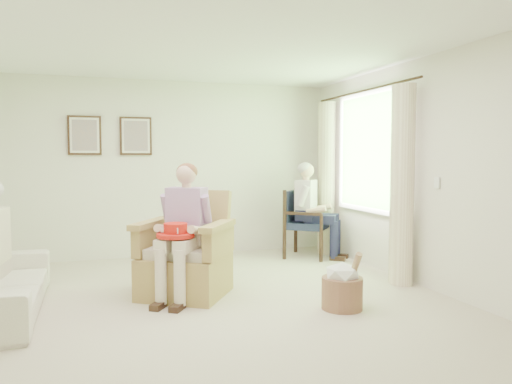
{
  "coord_description": "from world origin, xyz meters",
  "views": [
    {
      "loc": [
        -1.07,
        -4.7,
        1.47
      ],
      "look_at": [
        0.84,
        1.07,
        1.05
      ],
      "focal_mm": 35.0,
      "sensor_mm": 36.0,
      "label": 1
    }
  ],
  "objects_px": {
    "wicker_armchair": "(184,262)",
    "person_wicker": "(186,221)",
    "wood_armchair": "(305,220)",
    "person_dark": "(310,203)",
    "red_hat": "(175,232)",
    "hatbox": "(342,286)"
  },
  "relations": [
    {
      "from": "wicker_armchair",
      "to": "person_wicker",
      "type": "distance_m",
      "value": 0.49
    },
    {
      "from": "wood_armchair",
      "to": "person_dark",
      "type": "xyz_separation_m",
      "value": [
        0.0,
        -0.16,
        0.27
      ]
    },
    {
      "from": "person_wicker",
      "to": "person_dark",
      "type": "relative_size",
      "value": 1.01
    },
    {
      "from": "person_wicker",
      "to": "red_hat",
      "type": "bearing_deg",
      "value": -98.3
    },
    {
      "from": "wicker_armchair",
      "to": "red_hat",
      "type": "distance_m",
      "value": 0.51
    },
    {
      "from": "hatbox",
      "to": "wicker_armchair",
      "type": "bearing_deg",
      "value": 144.13
    },
    {
      "from": "wicker_armchair",
      "to": "person_dark",
      "type": "distance_m",
      "value": 2.54
    },
    {
      "from": "wicker_armchair",
      "to": "wood_armchair",
      "type": "bearing_deg",
      "value": 68.99
    },
    {
      "from": "person_wicker",
      "to": "red_hat",
      "type": "distance_m",
      "value": 0.23
    },
    {
      "from": "red_hat",
      "to": "wood_armchair",
      "type": "bearing_deg",
      "value": 39.53
    },
    {
      "from": "wicker_armchair",
      "to": "person_dark",
      "type": "relative_size",
      "value": 0.81
    },
    {
      "from": "wood_armchair",
      "to": "hatbox",
      "type": "bearing_deg",
      "value": -157.05
    },
    {
      "from": "wood_armchair",
      "to": "person_dark",
      "type": "relative_size",
      "value": 0.71
    },
    {
      "from": "person_dark",
      "to": "wicker_armchair",
      "type": "bearing_deg",
      "value": 162.25
    },
    {
      "from": "hatbox",
      "to": "wood_armchair",
      "type": "bearing_deg",
      "value": 73.97
    },
    {
      "from": "wood_armchair",
      "to": "person_wicker",
      "type": "bearing_deg",
      "value": 167.76
    },
    {
      "from": "wood_armchair",
      "to": "red_hat",
      "type": "relative_size",
      "value": 2.57
    },
    {
      "from": "wood_armchair",
      "to": "hatbox",
      "type": "distance_m",
      "value": 2.64
    },
    {
      "from": "wood_armchair",
      "to": "red_hat",
      "type": "bearing_deg",
      "value": 168.51
    },
    {
      "from": "person_wicker",
      "to": "hatbox",
      "type": "bearing_deg",
      "value": 1.08
    },
    {
      "from": "person_dark",
      "to": "wood_armchair",
      "type": "bearing_deg",
      "value": 38.98
    },
    {
      "from": "red_hat",
      "to": "hatbox",
      "type": "relative_size",
      "value": 0.65
    }
  ]
}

